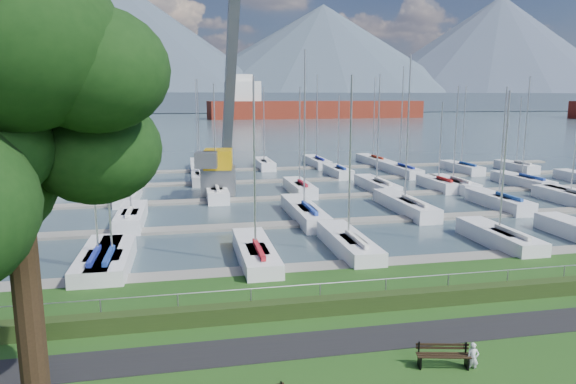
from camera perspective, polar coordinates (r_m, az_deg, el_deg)
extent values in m
cube|color=black|center=(20.52, 8.61, -15.86)|extent=(160.00, 2.00, 0.04)
cube|color=#3C4F58|center=(280.47, -10.14, 8.36)|extent=(800.00, 540.00, 0.20)
cube|color=#233413|center=(22.62, 6.34, -12.29)|extent=(80.00, 0.70, 0.70)
cylinder|color=gray|center=(22.66, 6.08, -9.93)|extent=(80.00, 0.04, 0.04)
cube|color=#3E4A5A|center=(350.31, -10.45, 9.79)|extent=(900.00, 80.00, 12.00)
cone|color=#3C4958|center=(429.36, -22.06, 16.20)|extent=(340.00, 340.00, 115.00)
cone|color=#414F5F|center=(446.98, 3.91, 14.73)|extent=(300.00, 300.00, 85.00)
cone|color=#414C5F|center=(526.83, 22.34, 14.16)|extent=(320.00, 320.00, 100.00)
cube|color=slate|center=(28.58, 2.40, -8.52)|extent=(90.00, 1.60, 0.25)
cube|color=slate|center=(37.97, -1.19, -3.71)|extent=(90.00, 1.60, 0.25)
cube|color=slate|center=(47.61, -3.32, -0.81)|extent=(90.00, 1.60, 0.25)
cube|color=gray|center=(57.37, -4.73, 1.10)|extent=(90.00, 1.60, 0.25)
cube|color=slate|center=(67.20, -5.72, 2.46)|extent=(90.00, 1.60, 0.25)
cube|color=black|center=(18.94, 14.40, -17.74)|extent=(0.15, 0.40, 0.45)
cube|color=black|center=(18.90, 14.33, -16.35)|extent=(0.06, 0.06, 0.40)
cube|color=black|center=(19.35, 19.24, -17.37)|extent=(0.15, 0.40, 0.45)
cube|color=black|center=(19.31, 19.15, -16.01)|extent=(0.06, 0.06, 0.40)
cube|color=black|center=(18.90, 17.01, -17.18)|extent=(1.78, 0.49, 0.04)
cube|color=black|center=(19.02, 16.89, -16.97)|extent=(1.78, 0.49, 0.04)
cube|color=black|center=(19.15, 16.76, -16.77)|extent=(1.78, 0.49, 0.04)
cube|color=black|center=(19.12, 16.75, -16.25)|extent=(1.77, 0.43, 0.08)
cube|color=black|center=(19.07, 16.77, -15.92)|extent=(1.77, 0.43, 0.08)
imported|color=silver|center=(19.21, 19.88, -16.57)|extent=(0.45, 0.36, 1.08)
cylinder|color=black|center=(14.49, -26.93, -10.68)|extent=(0.70, 0.70, 8.25)
sphere|color=black|center=(14.70, -20.61, 4.52)|extent=(3.50, 3.50, 3.50)
sphere|color=black|center=(12.84, -20.68, 12.58)|extent=(3.42, 3.42, 3.42)
sphere|color=black|center=(12.84, -28.65, 14.73)|extent=(4.76, 4.76, 4.76)
cube|color=slate|center=(49.71, -7.70, 1.25)|extent=(3.57, 3.57, 2.60)
cube|color=#C2930B|center=(49.42, -7.76, 3.66)|extent=(3.00, 3.70, 1.80)
cube|color=#505457|center=(53.80, -6.35, 13.84)|extent=(1.56, 11.25, 19.89)
cube|color=#5B5E63|center=(47.35, -9.06, 3.57)|extent=(2.26, 2.43, 1.40)
cube|color=maroon|center=(239.72, 3.24, 8.87)|extent=(100.27, 24.63, 10.00)
cube|color=silver|center=(231.02, -5.09, 10.65)|extent=(14.91, 14.91, 12.00)
cube|color=silver|center=(231.15, -5.12, 12.39)|extent=(8.52, 8.52, 4.00)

